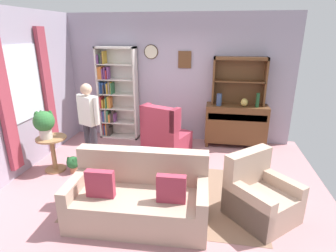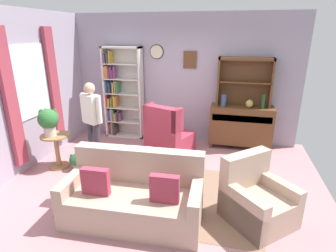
{
  "view_description": "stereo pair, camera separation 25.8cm",
  "coord_description": "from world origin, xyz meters",
  "px_view_note": "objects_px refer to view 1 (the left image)",
  "views": [
    {
      "loc": [
        0.81,
        -3.96,
        2.41
      ],
      "look_at": [
        0.1,
        0.2,
        0.95
      ],
      "focal_mm": 29.29,
      "sensor_mm": 36.0,
      "label": 1
    },
    {
      "loc": [
        1.06,
        -3.91,
        2.41
      ],
      "look_at": [
        0.1,
        0.2,
        0.95
      ],
      "focal_mm": 29.29,
      "sensor_mm": 36.0,
      "label": 2
    }
  ],
  "objects_px": {
    "bookshelf": "(115,95)",
    "potted_plant_large": "(44,122)",
    "sideboard_hutch": "(239,74)",
    "potted_plant_small": "(73,163)",
    "plant_stand": "(53,150)",
    "person_reading": "(89,120)",
    "coffee_table": "(156,166)",
    "sideboard": "(236,124)",
    "book_stack": "(164,160)",
    "armchair_floral": "(260,197)",
    "vase_round": "(244,102)",
    "bottle_wine": "(258,100)",
    "couch_floral": "(139,198)",
    "wingback_chair": "(165,136)",
    "vase_tall": "(219,100)"
  },
  "relations": [
    {
      "from": "bookshelf",
      "to": "potted_plant_large",
      "type": "xyz_separation_m",
      "value": [
        -0.6,
        -1.86,
        -0.09
      ]
    },
    {
      "from": "sideboard_hutch",
      "to": "potted_plant_small",
      "type": "height_order",
      "value": "sideboard_hutch"
    },
    {
      "from": "plant_stand",
      "to": "person_reading",
      "type": "height_order",
      "value": "person_reading"
    },
    {
      "from": "potted_plant_large",
      "to": "coffee_table",
      "type": "height_order",
      "value": "potted_plant_large"
    },
    {
      "from": "plant_stand",
      "to": "potted_plant_large",
      "type": "relative_size",
      "value": 1.3
    },
    {
      "from": "person_reading",
      "to": "coffee_table",
      "type": "bearing_deg",
      "value": -21.49
    },
    {
      "from": "sideboard",
      "to": "potted_plant_small",
      "type": "xyz_separation_m",
      "value": [
        -2.92,
        -1.77,
        -0.33
      ]
    },
    {
      "from": "book_stack",
      "to": "armchair_floral",
      "type": "bearing_deg",
      "value": -21.25
    },
    {
      "from": "armchair_floral",
      "to": "plant_stand",
      "type": "height_order",
      "value": "armchair_floral"
    },
    {
      "from": "potted_plant_large",
      "to": "vase_round",
      "type": "bearing_deg",
      "value": 26.06
    },
    {
      "from": "bottle_wine",
      "to": "potted_plant_large",
      "type": "bearing_deg",
      "value": -155.82
    },
    {
      "from": "bookshelf",
      "to": "couch_floral",
      "type": "xyz_separation_m",
      "value": [
        1.36,
        -2.88,
        -0.71
      ]
    },
    {
      "from": "sideboard_hutch",
      "to": "bottle_wine",
      "type": "bearing_deg",
      "value": -26.96
    },
    {
      "from": "wingback_chair",
      "to": "person_reading",
      "type": "distance_m",
      "value": 1.54
    },
    {
      "from": "bottle_wine",
      "to": "vase_tall",
      "type": "bearing_deg",
      "value": 179.34
    },
    {
      "from": "plant_stand",
      "to": "potted_plant_large",
      "type": "distance_m",
      "value": 0.54
    },
    {
      "from": "armchair_floral",
      "to": "wingback_chair",
      "type": "relative_size",
      "value": 1.03
    },
    {
      "from": "sideboard_hutch",
      "to": "bookshelf",
      "type": "bearing_deg",
      "value": -179.46
    },
    {
      "from": "bookshelf",
      "to": "vase_tall",
      "type": "relative_size",
      "value": 8.24
    },
    {
      "from": "sideboard",
      "to": "person_reading",
      "type": "xyz_separation_m",
      "value": [
        -2.7,
        -1.43,
        0.4
      ]
    },
    {
      "from": "bookshelf",
      "to": "potted_plant_large",
      "type": "bearing_deg",
      "value": -107.83
    },
    {
      "from": "vase_round",
      "to": "bottle_wine",
      "type": "relative_size",
      "value": 0.57
    },
    {
      "from": "vase_tall",
      "to": "coffee_table",
      "type": "bearing_deg",
      "value": -117.24
    },
    {
      "from": "book_stack",
      "to": "potted_plant_small",
      "type": "bearing_deg",
      "value": 174.59
    },
    {
      "from": "bookshelf",
      "to": "vase_round",
      "type": "distance_m",
      "value": 2.9
    },
    {
      "from": "sideboard",
      "to": "vase_tall",
      "type": "distance_m",
      "value": 0.67
    },
    {
      "from": "book_stack",
      "to": "sideboard_hutch",
      "type": "bearing_deg",
      "value": 58.89
    },
    {
      "from": "sideboard_hutch",
      "to": "potted_plant_large",
      "type": "xyz_separation_m",
      "value": [
        -3.36,
        -1.88,
        -0.63
      ]
    },
    {
      "from": "person_reading",
      "to": "coffee_table",
      "type": "height_order",
      "value": "person_reading"
    },
    {
      "from": "couch_floral",
      "to": "wingback_chair",
      "type": "relative_size",
      "value": 1.75
    },
    {
      "from": "armchair_floral",
      "to": "potted_plant_large",
      "type": "distance_m",
      "value": 3.67
    },
    {
      "from": "wingback_chair",
      "to": "plant_stand",
      "type": "relative_size",
      "value": 1.64
    },
    {
      "from": "potted_plant_small",
      "to": "person_reading",
      "type": "height_order",
      "value": "person_reading"
    },
    {
      "from": "vase_round",
      "to": "book_stack",
      "type": "height_order",
      "value": "vase_round"
    },
    {
      "from": "sideboard_hutch",
      "to": "wingback_chair",
      "type": "xyz_separation_m",
      "value": [
        -1.45,
        -0.8,
        -1.18
      ]
    },
    {
      "from": "sideboard_hutch",
      "to": "person_reading",
      "type": "height_order",
      "value": "sideboard_hutch"
    },
    {
      "from": "vase_round",
      "to": "couch_floral",
      "type": "bearing_deg",
      "value": -119.38
    },
    {
      "from": "couch_floral",
      "to": "coffee_table",
      "type": "bearing_deg",
      "value": 86.34
    },
    {
      "from": "wingback_chair",
      "to": "potted_plant_small",
      "type": "xyz_separation_m",
      "value": [
        -1.47,
        -1.08,
        -0.2
      ]
    },
    {
      "from": "bottle_wine",
      "to": "wingback_chair",
      "type": "bearing_deg",
      "value": -161.81
    },
    {
      "from": "vase_round",
      "to": "bottle_wine",
      "type": "xyz_separation_m",
      "value": [
        0.26,
        -0.02,
        0.06
      ]
    },
    {
      "from": "bookshelf",
      "to": "couch_floral",
      "type": "relative_size",
      "value": 1.15
    },
    {
      "from": "wingback_chair",
      "to": "vase_tall",
      "type": "bearing_deg",
      "value": 30.1
    },
    {
      "from": "bookshelf",
      "to": "plant_stand",
      "type": "xyz_separation_m",
      "value": [
        -0.53,
        -1.82,
        -0.63
      ]
    },
    {
      "from": "plant_stand",
      "to": "book_stack",
      "type": "distance_m",
      "value": 2.08
    },
    {
      "from": "person_reading",
      "to": "coffee_table",
      "type": "distance_m",
      "value": 1.55
    },
    {
      "from": "vase_tall",
      "to": "armchair_floral",
      "type": "bearing_deg",
      "value": -76.51
    },
    {
      "from": "sideboard",
      "to": "armchair_floral",
      "type": "bearing_deg",
      "value": -85.72
    },
    {
      "from": "bookshelf",
      "to": "potted_plant_large",
      "type": "height_order",
      "value": "bookshelf"
    },
    {
      "from": "sideboard_hutch",
      "to": "vase_round",
      "type": "bearing_deg",
      "value": -53.52
    }
  ]
}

